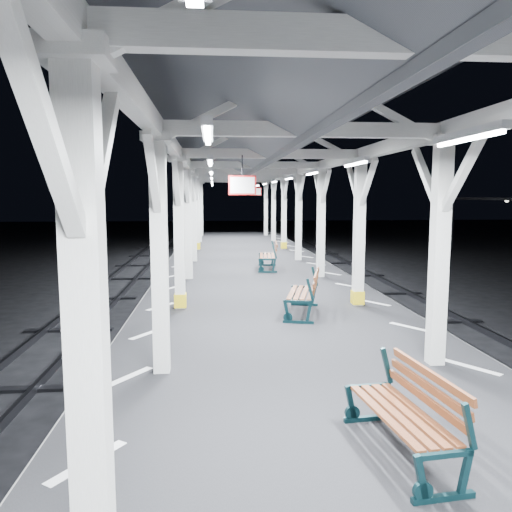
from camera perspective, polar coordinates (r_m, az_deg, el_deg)
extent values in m
plane|color=black|center=(9.65, 3.01, -14.23)|extent=(120.00, 120.00, 0.00)
cube|color=black|center=(9.48, 3.03, -11.41)|extent=(6.00, 50.00, 1.00)
cube|color=silver|center=(9.33, -12.21, -8.64)|extent=(1.00, 48.00, 0.01)
cube|color=silver|center=(9.96, 17.28, -7.79)|extent=(1.00, 48.00, 0.01)
cube|color=#2D2D33|center=(10.06, -23.76, -13.44)|extent=(0.08, 60.00, 0.16)
cube|color=black|center=(10.26, -26.74, -13.49)|extent=(2.20, 0.22, 0.06)
cube|color=#2D2D33|center=(11.11, 26.91, -11.67)|extent=(0.08, 60.00, 0.16)
cube|color=silver|center=(3.13, -18.74, -9.82)|extent=(0.22, 0.22, 3.20)
cube|color=silver|center=(3.10, -20.02, 21.03)|extent=(0.40, 0.40, 0.12)
cube|color=silver|center=(3.55, -17.33, 10.94)|extent=(0.10, 0.99, 0.99)
cube|color=silver|center=(2.49, -22.87, 12.56)|extent=(0.10, 0.99, 0.99)
cube|color=silver|center=(7.01, -10.96, -0.43)|extent=(0.22, 0.22, 3.20)
cube|color=silver|center=(6.99, -11.28, 13.19)|extent=(0.40, 0.40, 0.12)
cube|color=silver|center=(7.50, -10.72, 8.86)|extent=(0.10, 0.99, 0.99)
cube|color=silver|center=(6.41, -11.72, 9.18)|extent=(0.10, 0.99, 0.99)
cube|color=silver|center=(10.97, -8.77, 2.24)|extent=(0.22, 0.22, 3.20)
cube|color=silver|center=(10.96, -8.93, 10.92)|extent=(0.40, 0.40, 0.12)
cube|color=yellow|center=(11.18, -8.64, -5.03)|extent=(0.26, 0.26, 0.30)
cube|color=silver|center=(11.49, -8.69, 8.19)|extent=(0.10, 0.99, 0.99)
cube|color=silver|center=(10.39, -9.09, 8.32)|extent=(0.10, 0.99, 0.99)
cube|color=silver|center=(14.96, -7.74, 3.49)|extent=(0.22, 0.22, 3.20)
cube|color=silver|center=(14.95, -7.85, 9.85)|extent=(0.40, 0.40, 0.12)
cube|color=silver|center=(15.48, -7.71, 7.86)|extent=(0.10, 0.99, 0.99)
cube|color=silver|center=(14.38, -7.93, 7.94)|extent=(0.10, 0.99, 0.99)
cube|color=silver|center=(18.95, -7.15, 4.21)|extent=(0.22, 0.22, 3.20)
cube|color=silver|center=(18.94, -7.23, 9.23)|extent=(0.40, 0.40, 0.12)
cube|color=silver|center=(19.48, -7.14, 7.67)|extent=(0.10, 0.99, 0.99)
cube|color=silver|center=(18.38, -7.27, 7.71)|extent=(0.10, 0.99, 0.99)
cube|color=silver|center=(22.94, -6.76, 4.68)|extent=(0.22, 0.22, 3.20)
cube|color=silver|center=(22.94, -6.82, 8.83)|extent=(0.40, 0.40, 0.12)
cube|color=yellow|center=(23.04, -6.71, 1.15)|extent=(0.26, 0.26, 0.30)
cube|color=silver|center=(23.47, -6.76, 7.54)|extent=(0.10, 0.99, 0.99)
cube|color=silver|center=(22.37, -6.85, 7.57)|extent=(0.10, 0.99, 0.99)
cube|color=silver|center=(26.94, -6.49, 5.01)|extent=(0.22, 0.22, 3.20)
cube|color=silver|center=(26.93, -6.54, 8.55)|extent=(0.40, 0.40, 0.12)
cube|color=silver|center=(27.47, -6.49, 7.45)|extent=(0.10, 0.99, 0.99)
cube|color=silver|center=(26.37, -6.55, 7.47)|extent=(0.10, 0.99, 0.99)
cube|color=silver|center=(30.93, -6.28, 5.26)|extent=(0.22, 0.22, 3.20)
cube|color=silver|center=(30.93, -6.32, 8.34)|extent=(0.40, 0.40, 0.12)
cube|color=silver|center=(31.47, -6.29, 7.38)|extent=(0.10, 0.99, 0.99)
cube|color=silver|center=(30.37, -6.34, 7.40)|extent=(0.10, 0.99, 0.99)
cube|color=silver|center=(7.69, 20.19, -0.09)|extent=(0.22, 0.22, 3.20)
cube|color=silver|center=(7.68, 20.72, 12.31)|extent=(0.40, 0.40, 0.12)
cube|color=silver|center=(8.14, 18.89, 8.45)|extent=(0.10, 0.99, 0.99)
cube|color=silver|center=(7.15, 22.46, 8.56)|extent=(0.10, 0.99, 0.99)
cube|color=silver|center=(11.42, 11.70, 2.36)|extent=(0.22, 0.22, 3.20)
cube|color=silver|center=(11.41, 11.91, 10.70)|extent=(0.40, 0.40, 0.12)
cube|color=yellow|center=(11.62, 11.53, -4.64)|extent=(0.26, 0.26, 0.30)
cube|color=silver|center=(11.92, 11.08, 8.09)|extent=(0.10, 0.99, 0.99)
cube|color=silver|center=(10.86, 12.68, 8.18)|extent=(0.10, 0.99, 0.99)
cube|color=silver|center=(15.29, 7.43, 3.57)|extent=(0.22, 0.22, 3.20)
cube|color=silver|center=(15.28, 7.53, 9.79)|extent=(0.40, 0.40, 0.12)
cube|color=silver|center=(15.80, 7.07, 7.85)|extent=(0.10, 0.99, 0.99)
cube|color=silver|center=(14.73, 7.96, 7.91)|extent=(0.10, 0.99, 0.99)
cube|color=silver|center=(19.21, 4.89, 4.28)|extent=(0.22, 0.22, 3.20)
cube|color=silver|center=(19.20, 4.95, 9.23)|extent=(0.40, 0.40, 0.12)
cube|color=silver|center=(19.73, 4.66, 7.69)|extent=(0.10, 0.99, 0.99)
cube|color=silver|center=(18.65, 5.22, 7.73)|extent=(0.10, 0.99, 0.99)
cube|color=silver|center=(23.16, 3.21, 4.74)|extent=(0.22, 0.22, 3.20)
cube|color=silver|center=(23.15, 3.24, 8.85)|extent=(0.40, 0.40, 0.12)
cube|color=yellow|center=(23.25, 3.19, 1.24)|extent=(0.26, 0.26, 0.30)
cube|color=silver|center=(23.69, 3.05, 7.57)|extent=(0.10, 0.99, 0.99)
cube|color=silver|center=(22.60, 3.43, 7.60)|extent=(0.10, 0.99, 0.99)
cube|color=silver|center=(27.12, 2.02, 5.07)|extent=(0.22, 0.22, 3.20)
cube|color=silver|center=(27.12, 2.04, 8.58)|extent=(0.40, 0.40, 0.12)
cube|color=silver|center=(27.65, 1.90, 7.49)|extent=(0.10, 0.99, 0.99)
cube|color=silver|center=(26.56, 2.18, 7.51)|extent=(0.10, 0.99, 0.99)
cube|color=silver|center=(31.09, 1.14, 5.31)|extent=(0.22, 0.22, 3.20)
cube|color=silver|center=(31.09, 1.14, 8.37)|extent=(0.40, 0.40, 0.12)
cube|color=silver|center=(31.63, 1.04, 7.42)|extent=(0.10, 0.99, 0.99)
cube|color=silver|center=(30.54, 1.25, 7.44)|extent=(0.10, 0.99, 0.99)
cube|color=silver|center=(8.99, -9.86, 12.57)|extent=(0.18, 48.00, 0.24)
cube|color=silver|center=(9.53, 15.46, 12.09)|extent=(0.18, 48.00, 0.24)
cube|color=silver|center=(3.29, 19.19, 22.37)|extent=(4.20, 0.14, 0.20)
cube|color=silver|center=(7.08, 5.53, 14.18)|extent=(4.20, 0.14, 0.20)
cube|color=silver|center=(11.02, 1.71, 11.60)|extent=(4.20, 0.14, 0.20)
cube|color=silver|center=(14.99, -0.07, 10.37)|extent=(4.20, 0.14, 0.20)
cube|color=silver|center=(18.97, -1.10, 9.65)|extent=(4.20, 0.14, 0.20)
cube|color=silver|center=(22.96, -1.77, 9.17)|extent=(4.20, 0.14, 0.20)
cube|color=silver|center=(26.95, -2.23, 8.84)|extent=(4.20, 0.14, 0.20)
cube|color=silver|center=(30.95, -2.58, 8.59)|extent=(4.20, 0.14, 0.20)
cube|color=silver|center=(9.18, 3.23, 18.34)|extent=(0.16, 48.00, 0.20)
cube|color=#484A4F|center=(9.03, -5.32, 16.07)|extent=(2.80, 49.00, 1.45)
cube|color=#484A4F|center=(9.38, 11.41, 15.62)|extent=(2.80, 49.00, 1.45)
cube|color=silver|center=(4.95, -5.55, 14.07)|extent=(0.10, 1.35, 0.08)
cube|color=white|center=(4.94, -5.54, 13.49)|extent=(0.05, 1.25, 0.05)
cube|color=silver|center=(8.93, -5.26, 10.87)|extent=(0.10, 1.35, 0.08)
cube|color=white|center=(8.93, -5.26, 10.55)|extent=(0.05, 1.25, 0.05)
cube|color=silver|center=(12.93, -5.15, 9.65)|extent=(0.10, 1.35, 0.08)
cube|color=white|center=(12.92, -5.15, 9.42)|extent=(0.05, 1.25, 0.05)
cube|color=silver|center=(16.92, -5.09, 9.00)|extent=(0.10, 1.35, 0.08)
cube|color=white|center=(16.92, -5.09, 8.83)|extent=(0.05, 1.25, 0.05)
cube|color=silver|center=(20.92, -5.06, 8.60)|extent=(0.10, 1.35, 0.08)
cube|color=white|center=(20.92, -5.06, 8.46)|extent=(0.05, 1.25, 0.05)
cube|color=silver|center=(24.92, -5.04, 8.33)|extent=(0.10, 1.35, 0.08)
cube|color=white|center=(24.92, -5.03, 8.21)|extent=(0.05, 1.25, 0.05)
cube|color=silver|center=(28.92, -5.02, 8.13)|extent=(0.10, 1.35, 0.08)
cube|color=white|center=(28.92, -5.02, 8.03)|extent=(0.05, 1.25, 0.05)
cube|color=silver|center=(5.57, 23.05, 12.76)|extent=(0.10, 1.35, 0.08)
cube|color=white|center=(5.56, 23.02, 12.25)|extent=(0.05, 1.25, 0.05)
cube|color=silver|center=(9.29, 11.28, 10.61)|extent=(0.10, 1.35, 0.08)
cube|color=white|center=(9.29, 11.28, 10.31)|extent=(0.05, 1.25, 0.05)
cube|color=silver|center=(13.17, 6.39, 9.58)|extent=(0.10, 1.35, 0.08)
cube|color=white|center=(13.17, 6.39, 9.36)|extent=(0.05, 1.25, 0.05)
cube|color=silver|center=(17.11, 3.75, 8.99)|extent=(0.10, 1.35, 0.08)
cube|color=white|center=(17.11, 3.75, 8.82)|extent=(0.05, 1.25, 0.05)
cube|color=silver|center=(21.07, 2.11, 8.61)|extent=(0.10, 1.35, 0.08)
cube|color=white|center=(21.07, 2.11, 8.47)|extent=(0.05, 1.25, 0.05)
cube|color=silver|center=(25.05, 0.99, 8.35)|extent=(0.10, 1.35, 0.08)
cube|color=white|center=(25.05, 0.99, 8.23)|extent=(0.05, 1.25, 0.05)
cube|color=silver|center=(29.03, 0.17, 8.16)|extent=(0.10, 1.35, 0.08)
cube|color=white|center=(29.03, 0.17, 8.06)|extent=(0.05, 1.25, 0.05)
cylinder|color=black|center=(9.10, -1.59, 10.32)|extent=(0.02, 0.02, 0.36)
cube|color=red|center=(9.08, -1.58, 8.08)|extent=(0.50, 0.03, 0.35)
cube|color=white|center=(9.08, -1.58, 8.08)|extent=(0.44, 0.04, 0.29)
cylinder|color=black|center=(23.21, -0.01, 8.26)|extent=(0.02, 0.02, 0.36)
cube|color=red|center=(23.21, -0.01, 7.39)|extent=(0.50, 0.03, 0.35)
cube|color=white|center=(23.21, -0.01, 7.39)|extent=(0.44, 0.05, 0.29)
cube|color=black|center=(34.52, 21.40, 3.42)|extent=(0.20, 0.20, 3.30)
sphere|color=silver|center=(29.21, 26.75, 5.68)|extent=(0.20, 0.20, 0.20)
sphere|color=silver|center=(34.47, 21.51, 6.02)|extent=(0.20, 0.20, 0.20)
cube|color=black|center=(4.78, 20.61, -24.45)|extent=(0.56, 0.12, 0.06)
cube|color=black|center=(4.59, 18.36, -23.06)|extent=(0.15, 0.06, 0.43)
cube|color=black|center=(4.78, 22.75, -21.99)|extent=(0.13, 0.06, 0.43)
cube|color=black|center=(4.61, 23.20, -17.46)|extent=(0.15, 0.06, 0.41)
cube|color=black|center=(5.94, 12.67, -17.67)|extent=(0.56, 0.12, 0.06)
cube|color=black|center=(5.79, 10.79, -16.28)|extent=(0.15, 0.06, 0.43)
cube|color=black|center=(5.94, 14.42, -15.77)|extent=(0.13, 0.06, 0.43)
cube|color=black|center=(5.80, 14.71, -12.01)|extent=(0.15, 0.06, 0.41)
cube|color=brown|center=(5.09, 14.33, -17.21)|extent=(0.24, 1.41, 0.03)
cube|color=brown|center=(5.14, 15.60, -17.01)|extent=(0.24, 1.41, 0.03)
cube|color=brown|center=(5.19, 16.84, -16.80)|extent=(0.24, 1.41, 0.03)
cube|color=brown|center=(5.25, 18.05, -16.59)|extent=(0.24, 1.41, 0.03)
cube|color=brown|center=(5.23, 18.75, -15.16)|extent=(0.20, 1.41, 0.09)
cube|color=brown|center=(5.19, 18.99, -13.89)|extent=(0.20, 1.41, 0.09)
cube|color=brown|center=(5.16, 19.23, -12.61)|extent=(0.20, 1.41, 0.09)
cube|color=black|center=(9.83, 4.86, -7.54)|extent=(0.60, 0.21, 0.06)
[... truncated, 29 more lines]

